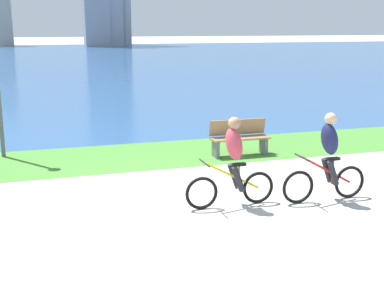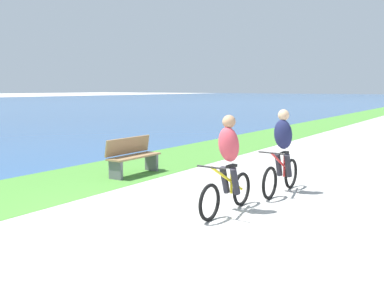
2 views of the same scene
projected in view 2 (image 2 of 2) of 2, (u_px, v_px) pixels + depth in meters
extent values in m
plane|color=#B2AFA8|center=(141.00, 223.00, 6.80)|extent=(300.00, 300.00, 0.00)
cube|color=#478433|center=(12.00, 194.00, 8.62)|extent=(120.00, 2.83, 0.01)
torus|color=black|center=(210.00, 202.00, 6.85)|extent=(0.60, 0.06, 0.60)
torus|color=black|center=(242.00, 189.00, 7.75)|extent=(0.60, 0.06, 0.60)
cylinder|color=gold|center=(227.00, 179.00, 7.28)|extent=(1.06, 0.04, 0.59)
cylinder|color=gold|center=(231.00, 180.00, 7.40)|extent=(0.04, 0.04, 0.45)
cube|color=black|center=(232.00, 166.00, 7.37)|extent=(0.24, 0.10, 0.05)
cylinder|color=black|center=(211.00, 167.00, 6.82)|extent=(0.03, 0.52, 0.03)
ellipsoid|color=#BF3F4C|center=(229.00, 144.00, 7.23)|extent=(0.40, 0.36, 0.65)
sphere|color=#A57A59|center=(229.00, 122.00, 7.19)|extent=(0.22, 0.22, 0.22)
cylinder|color=#26262D|center=(235.00, 181.00, 7.30)|extent=(0.27, 0.11, 0.49)
cylinder|color=#26262D|center=(225.00, 180.00, 7.41)|extent=(0.27, 0.11, 0.49)
torus|color=black|center=(270.00, 183.00, 8.19)|extent=(0.63, 0.06, 0.63)
torus|color=black|center=(291.00, 174.00, 9.09)|extent=(0.63, 0.06, 0.63)
cylinder|color=red|center=(282.00, 164.00, 8.63)|extent=(1.06, 0.04, 0.60)
cylinder|color=red|center=(284.00, 165.00, 8.75)|extent=(0.04, 0.04, 0.46)
cube|color=black|center=(285.00, 153.00, 8.71)|extent=(0.24, 0.10, 0.05)
cylinder|color=black|center=(271.00, 153.00, 8.16)|extent=(0.03, 0.52, 0.03)
ellipsoid|color=#1E234C|center=(283.00, 134.00, 8.58)|extent=(0.40, 0.36, 0.65)
sphere|color=#D8AD84|center=(284.00, 115.00, 8.53)|extent=(0.22, 0.22, 0.22)
cylinder|color=#26262D|center=(288.00, 166.00, 8.65)|extent=(0.27, 0.11, 0.49)
cylinder|color=#26262D|center=(279.00, 165.00, 8.76)|extent=(0.27, 0.11, 0.49)
cube|color=olive|center=(134.00, 156.00, 10.48)|extent=(1.50, 0.45, 0.04)
cube|color=olive|center=(128.00, 146.00, 10.56)|extent=(1.50, 0.11, 0.40)
cube|color=#595960|center=(152.00, 162.00, 11.05)|extent=(0.08, 0.37, 0.45)
cube|color=#595960|center=(116.00, 170.00, 9.97)|extent=(0.08, 0.37, 0.45)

